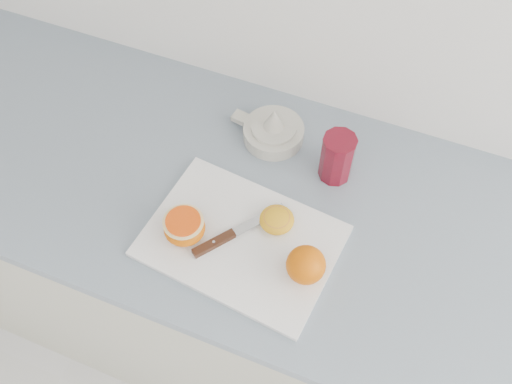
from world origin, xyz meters
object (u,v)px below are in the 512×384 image
Objects in this scene: counter at (276,290)px; citrus_juicer at (273,130)px; half_orange at (184,227)px; red_tumbler at (337,159)px; cutting_board at (241,241)px.

citrus_juicer is at bearing 117.02° from counter.
citrus_juicer is (0.07, 0.30, -0.01)m from half_orange.
counter is at bearing -123.80° from red_tumbler.
counter is 14.88× the size of citrus_juicer.
counter is 0.52m from half_orange.
cutting_board is (-0.04, -0.11, 0.45)m from counter.
citrus_juicer is 0.17m from red_tumbler.
cutting_board is at bearing 15.06° from half_orange.
red_tumbler is (0.23, 0.26, 0.02)m from half_orange.
red_tumbler reaches higher than counter.
half_orange is (-0.11, -0.03, 0.03)m from cutting_board.
cutting_board is 2.14× the size of citrus_juicer.
half_orange is 0.48× the size of citrus_juicer.
counter is 6.94× the size of cutting_board.
red_tumbler is at bearing 56.20° from counter.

